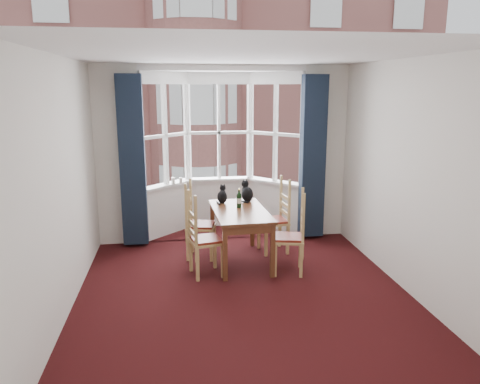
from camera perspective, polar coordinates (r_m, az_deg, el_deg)
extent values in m
plane|color=black|center=(5.76, 0.56, -12.61)|extent=(4.50, 4.50, 0.00)
plane|color=white|center=(5.21, 0.63, 16.40)|extent=(4.50, 4.50, 0.00)
plane|color=silver|center=(5.39, -20.91, 0.48)|extent=(0.00, 4.50, 4.50)
plane|color=silver|center=(5.95, 20.02, 1.64)|extent=(0.00, 4.50, 4.50)
plane|color=silver|center=(3.19, 6.76, -6.99)|extent=(4.00, 0.00, 4.00)
cube|color=silver|center=(7.52, -14.64, 4.20)|extent=(0.70, 0.12, 2.80)
cube|color=silver|center=(7.86, 10.09, 4.77)|extent=(0.70, 0.12, 2.80)
cube|color=#172234|center=(7.33, -12.98, 3.67)|extent=(0.38, 0.22, 2.60)
cube|color=#172234|center=(7.63, 8.84, 4.20)|extent=(0.38, 0.22, 2.60)
cube|color=brown|center=(6.59, 0.00, -2.38)|extent=(0.79, 1.39, 0.04)
cube|color=brown|center=(6.06, -1.85, -7.57)|extent=(0.06, 0.06, 0.73)
cube|color=brown|center=(7.25, -3.38, -4.13)|extent=(0.06, 0.06, 0.73)
cube|color=brown|center=(6.18, 3.99, -7.18)|extent=(0.06, 0.06, 0.73)
cube|color=brown|center=(7.35, 1.51, -3.87)|extent=(0.06, 0.06, 0.73)
cube|color=tan|center=(6.23, -4.15, -5.89)|extent=(0.48, 0.49, 0.06)
cube|color=maroon|center=(6.22, -4.15, -5.76)|extent=(0.43, 0.44, 0.03)
cube|color=tan|center=(6.87, -4.75, -4.09)|extent=(0.48, 0.50, 0.06)
cube|color=maroon|center=(6.87, -4.75, -3.97)|extent=(0.44, 0.45, 0.03)
cube|color=tan|center=(6.33, 5.93, -5.62)|extent=(0.48, 0.50, 0.06)
cube|color=maroon|center=(6.32, 5.94, -5.49)|extent=(0.44, 0.45, 0.03)
cube|color=tan|center=(7.09, 4.08, -3.54)|extent=(0.45, 0.46, 0.06)
cube|color=maroon|center=(7.09, 4.08, -3.42)|extent=(0.40, 0.42, 0.03)
ellipsoid|color=black|center=(6.96, -2.19, -0.62)|extent=(0.19, 0.22, 0.19)
sphere|color=black|center=(6.99, -2.11, 0.48)|extent=(0.11, 0.11, 0.09)
cone|color=black|center=(6.99, -2.32, 0.85)|extent=(0.04, 0.04, 0.04)
cone|color=black|center=(6.98, -1.91, 0.84)|extent=(0.04, 0.04, 0.04)
ellipsoid|color=black|center=(7.04, 0.90, -0.30)|extent=(0.23, 0.27, 0.23)
sphere|color=black|center=(7.08, 0.62, 0.98)|extent=(0.13, 0.13, 0.11)
cone|color=black|center=(7.06, 0.40, 1.39)|extent=(0.05, 0.05, 0.05)
cone|color=black|center=(7.09, 0.84, 1.43)|extent=(0.05, 0.05, 0.05)
cylinder|color=black|center=(6.69, -0.12, -1.10)|extent=(0.07, 0.07, 0.20)
sphere|color=black|center=(6.67, -0.12, -0.32)|extent=(0.06, 0.06, 0.06)
cylinder|color=black|center=(6.66, -0.12, -0.01)|extent=(0.03, 0.03, 0.08)
cylinder|color=gold|center=(6.65, -0.12, 0.30)|extent=(0.03, 0.03, 0.02)
cylinder|color=silver|center=(6.69, -0.12, -1.06)|extent=(0.07, 0.07, 0.07)
cylinder|color=white|center=(7.90, -8.15, 1.39)|extent=(0.06, 0.06, 0.11)
cylinder|color=white|center=(7.93, -7.24, 1.41)|extent=(0.06, 0.06, 0.10)
plane|color=#333335|center=(38.35, -6.72, -0.02)|extent=(80.00, 80.00, 0.00)
cube|color=#94544C|center=(19.47, -5.82, 8.42)|extent=(18.00, 6.00, 14.00)
cylinder|color=#94544C|center=(16.48, -5.37, 7.64)|extent=(3.20, 3.20, 14.00)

